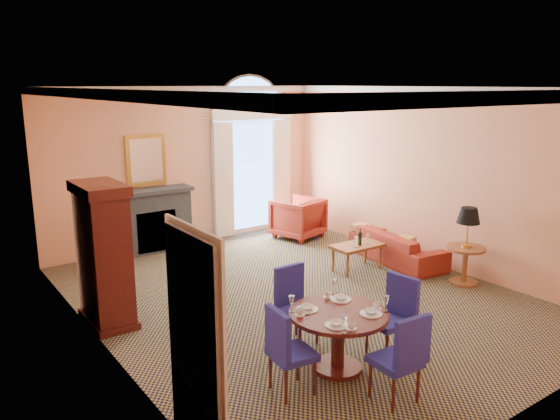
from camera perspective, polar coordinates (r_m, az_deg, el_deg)
ground at (r=8.64m, az=1.95°, el=-9.05°), size 7.50×7.50×0.00m
room_envelope at (r=8.56m, az=-0.79°, el=8.10°), size 6.04×7.52×3.45m
armoire at (r=7.83m, az=-17.92°, el=-4.69°), size 0.57×1.00×1.97m
dining_table at (r=6.42m, az=6.11°, el=-12.03°), size 1.14×1.14×0.92m
dining_chair_north at (r=7.04m, az=1.45°, el=-9.34°), size 0.53×0.53×1.00m
dining_chair_south at (r=5.88m, az=12.75°, el=-14.44°), size 0.47×0.49×1.00m
dining_chair_east at (r=6.87m, az=11.93°, el=-10.23°), size 0.50×0.48×1.00m
dining_chair_west at (r=5.89m, az=0.57°, el=-14.03°), size 0.50×0.49×1.00m
sofa at (r=10.41m, az=12.12°, el=-3.75°), size 1.00×2.07×0.58m
armchair at (r=11.73m, az=1.85°, el=-0.84°), size 1.13×1.15×0.86m
coffee_table at (r=9.78m, az=8.12°, el=-3.80°), size 0.94×0.53×0.78m
side_table at (r=9.44m, az=18.96°, el=-2.64°), size 0.63×0.63×1.27m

